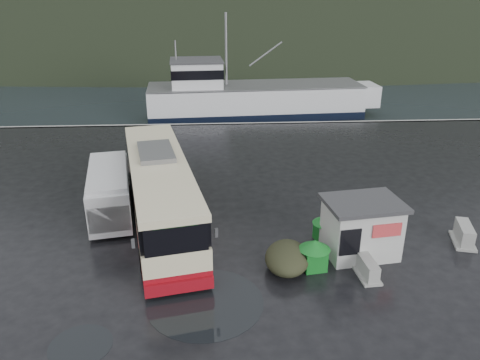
{
  "coord_description": "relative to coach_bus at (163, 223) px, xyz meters",
  "views": [
    {
      "loc": [
        -0.68,
        -17.94,
        10.77
      ],
      "look_at": [
        0.6,
        3.68,
        1.7
      ],
      "focal_mm": 35.0,
      "sensor_mm": 36.0,
      "label": 1
    }
  ],
  "objects": [
    {
      "name": "ground",
      "position": [
        3.28,
        -2.56,
        0.0
      ],
      "size": [
        160.0,
        160.0,
        0.0
      ],
      "primitive_type": "plane",
      "color": "black",
      "rests_on": "ground"
    },
    {
      "name": "harbor_water",
      "position": [
        3.28,
        107.44,
        0.0
      ],
      "size": [
        300.0,
        180.0,
        0.02
      ],
      "primitive_type": "cube",
      "color": "black",
      "rests_on": "ground"
    },
    {
      "name": "quay_edge",
      "position": [
        3.28,
        17.44,
        0.0
      ],
      "size": [
        160.0,
        0.6,
        1.5
      ],
      "primitive_type": "cube",
      "color": "#999993",
      "rests_on": "ground"
    },
    {
      "name": "headland",
      "position": [
        13.28,
        247.44,
        0.0
      ],
      "size": [
        780.0,
        540.0,
        570.0
      ],
      "primitive_type": "ellipsoid",
      "color": "black",
      "rests_on": "ground"
    },
    {
      "name": "coach_bus",
      "position": [
        0.0,
        0.0,
        0.0
      ],
      "size": [
        5.45,
        12.66,
        3.48
      ],
      "primitive_type": null,
      "rotation": [
        0.0,
        0.0,
        0.2
      ],
      "color": "beige",
      "rests_on": "ground"
    },
    {
      "name": "white_van",
      "position": [
        -2.65,
        1.13,
        0.0
      ],
      "size": [
        3.05,
        6.15,
        2.46
      ],
      "primitive_type": null,
      "rotation": [
        0.0,
        0.0,
        0.18
      ],
      "color": "silver",
      "rests_on": "ground"
    },
    {
      "name": "waste_bin_left",
      "position": [
        6.57,
        -4.36,
        0.0
      ],
      "size": [
        1.06,
        1.06,
        1.3
      ],
      "primitive_type": null,
      "rotation": [
        0.0,
        0.0,
        0.15
      ],
      "color": "#147121",
      "rests_on": "ground"
    },
    {
      "name": "waste_bin_right",
      "position": [
        7.58,
        -2.17,
        0.0
      ],
      "size": [
        1.13,
        1.13,
        1.3
      ],
      "primitive_type": null,
      "rotation": [
        0.0,
        0.0,
        0.24
      ],
      "color": "#147121",
      "rests_on": "ground"
    },
    {
      "name": "dome_tent",
      "position": [
        5.48,
        -4.32,
        0.0
      ],
      "size": [
        2.22,
        2.81,
        1.0
      ],
      "primitive_type": null,
      "rotation": [
        0.0,
        0.0,
        -0.17
      ],
      "color": "#2B2E1B",
      "rests_on": "ground"
    },
    {
      "name": "ticket_kiosk",
      "position": [
        8.77,
        -3.31,
        0.0
      ],
      "size": [
        3.47,
        2.81,
        2.48
      ],
      "primitive_type": null,
      "rotation": [
        0.0,
        0.0,
        0.14
      ],
      "color": "silver",
      "rests_on": "ground"
    },
    {
      "name": "jersey_barrier_a",
      "position": [
        8.59,
        -5.06,
        0.0
      ],
      "size": [
        0.86,
        1.55,
        0.75
      ],
      "primitive_type": null,
      "rotation": [
        0.0,
        0.0,
        0.08
      ],
      "color": "#999993",
      "rests_on": "ground"
    },
    {
      "name": "jersey_barrier_b",
      "position": [
        13.74,
        -2.71,
        0.0
      ],
      "size": [
        1.3,
        1.92,
        0.87
      ],
      "primitive_type": null,
      "rotation": [
        0.0,
        0.0,
        -0.27
      ],
      "color": "#999993",
      "rests_on": "ground"
    },
    {
      "name": "fishing_trawler",
      "position": [
        6.76,
        24.69,
        0.0
      ],
      "size": [
        24.72,
        6.94,
        9.77
      ],
      "primitive_type": null,
      "rotation": [
        0.0,
        0.0,
        0.06
      ],
      "color": "silver",
      "rests_on": "ground"
    },
    {
      "name": "puddles",
      "position": [
        1.42,
        -6.74,
        0.01
      ],
      "size": [
        7.19,
        5.17,
        0.01
      ],
      "color": "black",
      "rests_on": "ground"
    }
  ]
}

